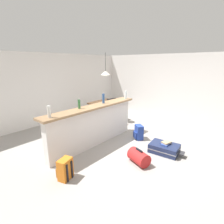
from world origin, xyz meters
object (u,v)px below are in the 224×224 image
at_px(pendant_lamp, 106,73).
at_px(dining_chair_near_partition, 113,110).
at_px(bottle_clear, 126,95).
at_px(suitcase_flat_navy, 164,148).
at_px(dining_table, 105,104).
at_px(backpack_blue, 139,132).
at_px(duffel_bag_red, 139,157).
at_px(bottle_white, 49,112).
at_px(bottle_blue, 103,99).
at_px(bottle_green, 79,104).
at_px(book_stack, 166,143).
at_px(backpack_orange, 65,169).

bearing_deg(pendant_lamp, dining_chair_near_partition, -93.32).
relative_size(bottle_clear, suitcase_flat_navy, 0.29).
bearing_deg(dining_table, backpack_blue, -107.29).
height_order(dining_chair_near_partition, duffel_bag_red, dining_chair_near_partition).
xyz_separation_m(bottle_clear, suitcase_flat_navy, (-0.46, -1.56, -1.10)).
xyz_separation_m(bottle_white, backpack_blue, (2.35, -0.67, -1.01)).
relative_size(bottle_clear, backpack_blue, 0.59).
distance_m(bottle_blue, suitcase_flat_navy, 2.05).
bearing_deg(bottle_green, bottle_clear, -5.49).
height_order(bottle_blue, duffel_bag_red, bottle_blue).
relative_size(bottle_green, pendant_lamp, 0.27).
height_order(dining_table, duffel_bag_red, dining_table).
bearing_deg(duffel_bag_red, book_stack, -16.17).
bearing_deg(bottle_clear, bottle_blue, 172.84).
bearing_deg(bottle_clear, bottle_green, 174.51).
distance_m(bottle_white, bottle_blue, 1.67).
relative_size(bottle_blue, pendant_lamp, 0.33).
bearing_deg(backpack_orange, dining_chair_near_partition, 23.94).
relative_size(dining_table, suitcase_flat_navy, 1.28).
height_order(bottle_clear, book_stack, bottle_clear).
xyz_separation_m(backpack_blue, duffel_bag_red, (-1.09, -0.70, -0.05)).
xyz_separation_m(bottle_green, dining_table, (2.08, 1.10, -0.55)).
bearing_deg(duffel_bag_red, bottle_clear, 46.01).
height_order(bottle_green, suitcase_flat_navy, bottle_green).
relative_size(bottle_green, dining_chair_near_partition, 0.24).
height_order(bottle_green, backpack_orange, bottle_green).
height_order(bottle_clear, pendant_lamp, pendant_lamp).
height_order(dining_chair_near_partition, suitcase_flat_navy, dining_chair_near_partition).
bearing_deg(duffel_bag_red, backpack_blue, 32.53).
relative_size(dining_chair_near_partition, backpack_orange, 2.21).
xyz_separation_m(pendant_lamp, suitcase_flat_navy, (-0.81, -2.72, -1.70)).
xyz_separation_m(duffel_bag_red, backpack_orange, (-1.38, 0.78, 0.05)).
height_order(dining_table, backpack_blue, dining_table).
height_order(duffel_bag_red, backpack_orange, backpack_orange).
height_order(dining_chair_near_partition, backpack_blue, dining_chair_near_partition).
relative_size(suitcase_flat_navy, backpack_orange, 2.04).
distance_m(pendant_lamp, backpack_blue, 2.48).
distance_m(suitcase_flat_navy, book_stack, 0.15).
bearing_deg(dining_table, suitcase_flat_navy, -106.90).
bearing_deg(dining_chair_near_partition, bottle_green, -163.03).
distance_m(bottle_blue, duffel_bag_red, 1.84).
height_order(dining_table, dining_chair_near_partition, dining_chair_near_partition).
bearing_deg(dining_table, pendant_lamp, -114.96).
bearing_deg(backpack_orange, bottle_green, 36.00).
relative_size(pendant_lamp, backpack_orange, 1.91).
relative_size(pendant_lamp, book_stack, 2.83).
relative_size(bottle_clear, pendant_lamp, 0.31).
bearing_deg(bottle_clear, dining_chair_near_partition, 67.22).
bearing_deg(book_stack, dining_chair_near_partition, 71.93).
bearing_deg(book_stack, bottle_green, 125.36).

